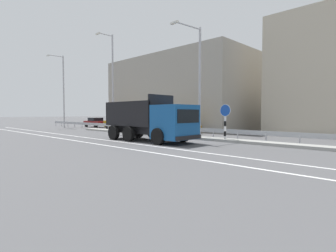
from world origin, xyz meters
TOP-DOWN VIEW (x-y plane):
  - ground_plane at (0.00, 0.00)m, footprint 320.00×320.00m
  - lane_strip_0 at (-1.22, -3.24)m, footprint 57.19×0.16m
  - lane_strip_1 at (-1.22, -4.99)m, footprint 57.19×0.16m
  - median_island at (0.00, 2.12)m, footprint 31.46×1.10m
  - median_guardrail at (-0.00, 3.29)m, footprint 57.19×0.09m
  - dump_truck at (-0.21, -1.43)m, footprint 7.42×2.72m
  - median_road_sign at (2.82, 2.12)m, footprint 0.84×0.16m
  - street_lamp_0 at (-22.40, 1.85)m, footprint 0.71×2.12m
  - street_lamp_1 at (-10.95, 2.07)m, footprint 0.71×1.86m
  - street_lamp_2 at (0.47, 2.01)m, footprint 0.71×2.80m
  - parked_car_0 at (-20.90, 5.95)m, footprint 3.92×1.98m
  - parked_car_1 at (-14.62, 5.72)m, footprint 4.56×2.23m
  - parked_car_2 at (-9.58, 5.46)m, footprint 4.75×2.30m
  - parked_car_3 at (-4.69, 5.69)m, footprint 4.32×1.95m
  - background_building_0 at (-10.47, 13.46)m, footprint 19.10×11.88m

SIDE VIEW (x-z plane):
  - ground_plane at x=0.00m, z-range 0.00..0.00m
  - lane_strip_0 at x=-1.22m, z-range 0.00..0.01m
  - lane_strip_1 at x=-1.22m, z-range 0.00..0.01m
  - median_island at x=0.00m, z-range 0.00..0.18m
  - median_guardrail at x=0.00m, z-range 0.18..0.96m
  - parked_car_3 at x=-4.69m, z-range 0.00..1.36m
  - parked_car_0 at x=-20.90m, z-range 0.01..1.37m
  - parked_car_2 at x=-9.58m, z-range 0.00..1.42m
  - parked_car_1 at x=-14.62m, z-range 0.02..1.51m
  - dump_truck at x=-0.21m, z-range -0.34..2.85m
  - median_road_sign at x=2.82m, z-range 0.11..2.69m
  - background_building_0 at x=-10.47m, z-range 0.00..9.13m
  - street_lamp_2 at x=0.47m, z-range 0.54..8.92m
  - street_lamp_0 at x=-22.40m, z-range 0.48..10.21m
  - street_lamp_1 at x=-10.95m, z-range 0.45..10.65m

